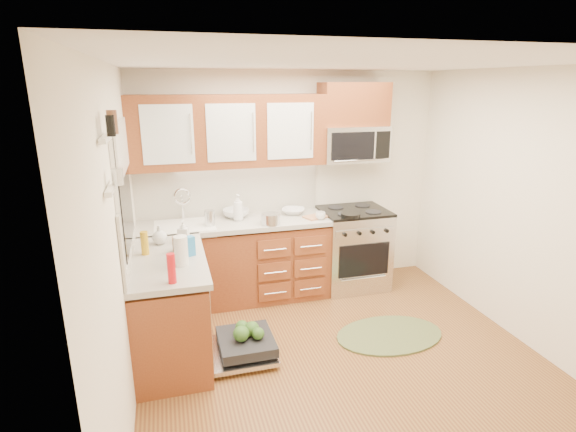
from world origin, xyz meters
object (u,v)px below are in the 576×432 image
object	(u,v)px
bowl_b	(236,213)
range	(353,248)
rug	(389,335)
bowl_a	(293,211)
dishwasher	(242,347)
upper_cabinets	(229,131)
paper_towel_roll	(181,251)
stock_pot	(271,219)
sink	(185,237)
cutting_board	(316,217)
microwave	(353,144)
cup	(320,216)
skillet	(351,215)

from	to	relation	value
bowl_b	range	bearing A→B (deg)	-6.41
rug	bowl_a	xyz separation A→B (m)	(-0.61, 1.28, 0.95)
dishwasher	bowl_a	distance (m)	1.72
range	bowl_b	world-z (taller)	bowl_b
upper_cabinets	rug	xyz separation A→B (m)	(1.31, -1.32, -1.86)
paper_towel_roll	bowl_b	bearing A→B (deg)	62.46
upper_cabinets	stock_pot	bearing A→B (deg)	-44.61
range	sink	world-z (taller)	range
rug	cutting_board	distance (m)	1.47
microwave	cup	xyz separation A→B (m)	(-0.48, -0.30, -0.73)
upper_cabinets	cutting_board	xyz separation A→B (m)	(0.91, -0.24, -0.94)
rug	microwave	bearing A→B (deg)	85.65
upper_cabinets	bowl_b	world-z (taller)	upper_cabinets
dishwasher	paper_towel_roll	xyz separation A→B (m)	(-0.47, 0.04, 0.95)
skillet	cup	xyz separation A→B (m)	(-0.33, 0.07, -0.00)
range	skillet	size ratio (longest dim) A/B	4.48
sink	rug	bearing A→B (deg)	-32.37
upper_cabinets	cutting_board	size ratio (longest dim) A/B	7.63
microwave	bowl_a	world-z (taller)	microwave
range	dishwasher	xyz separation A→B (m)	(-1.54, -1.13, -0.38)
microwave	bowl_a	size ratio (longest dim) A/B	2.97
microwave	paper_towel_roll	xyz separation A→B (m)	(-2.01, -1.21, -0.65)
dishwasher	skillet	bearing A→B (deg)	32.42
upper_cabinets	skillet	bearing A→B (deg)	-17.53
range	skillet	xyz separation A→B (m)	(-0.15, -0.25, 0.49)
skillet	stock_pot	distance (m)	0.89
sink	range	bearing A→B (deg)	0.30
rug	bowl_a	size ratio (longest dim) A/B	4.16
upper_cabinets	skillet	distance (m)	1.59
cup	rug	bearing A→B (deg)	-68.93
dishwasher	bowl_a	world-z (taller)	bowl_a
microwave	skillet	bearing A→B (deg)	-112.68
sink	cutting_board	distance (m)	1.44
bowl_a	dishwasher	bearing A→B (deg)	-123.85
dishwasher	rug	xyz separation A→B (m)	(1.44, -0.04, -0.09)
dishwasher	stock_pot	bearing A→B (deg)	61.72
microwave	paper_towel_roll	size ratio (longest dim) A/B	3.10
upper_cabinets	stock_pot	size ratio (longest dim) A/B	10.38
cutting_board	sink	bearing A→B (deg)	176.47
sink	cutting_board	world-z (taller)	cutting_board
range	sink	bearing A→B (deg)	-179.70
paper_towel_roll	bowl_a	bearing A→B (deg)	42.77
stock_pot	skillet	bearing A→B (deg)	-2.57
stock_pot	rug	bearing A→B (deg)	-45.42
skillet	dishwasher	bearing A→B (deg)	-147.58
sink	skillet	world-z (taller)	skillet
upper_cabinets	paper_towel_roll	bearing A→B (deg)	-115.94
sink	rug	xyz separation A→B (m)	(1.83, -1.16, -0.79)
rug	bowl_a	bearing A→B (deg)	115.39
upper_cabinets	microwave	bearing A→B (deg)	-1.02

